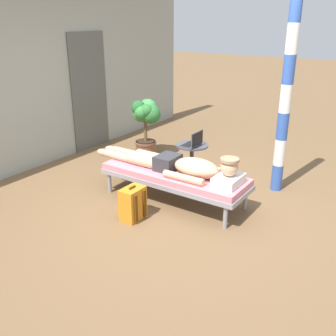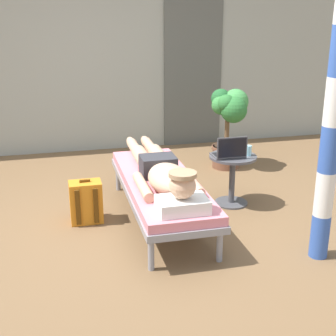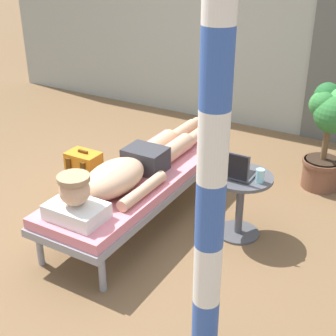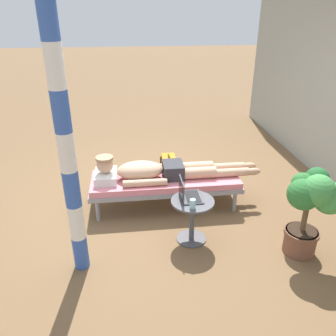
{
  "view_description": "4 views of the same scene",
  "coord_description": "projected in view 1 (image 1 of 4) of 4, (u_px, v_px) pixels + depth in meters",
  "views": [
    {
      "loc": [
        -3.67,
        -2.45,
        2.28
      ],
      "look_at": [
        0.09,
        0.08,
        0.5
      ],
      "focal_mm": 41.35,
      "sensor_mm": 36.0,
      "label": 1
    },
    {
      "loc": [
        -0.74,
        -4.08,
        1.98
      ],
      "look_at": [
        0.28,
        0.05,
        0.53
      ],
      "focal_mm": 51.77,
      "sensor_mm": 36.0,
      "label": 2
    },
    {
      "loc": [
        2.16,
        -2.79,
        2.18
      ],
      "look_at": [
        0.46,
        0.11,
        0.52
      ],
      "focal_mm": 51.12,
      "sensor_mm": 36.0,
      "label": 3
    },
    {
      "loc": [
        4.14,
        -0.37,
        2.45
      ],
      "look_at": [
        0.31,
        0.1,
        0.6
      ],
      "focal_mm": 36.15,
      "sensor_mm": 36.0,
      "label": 4
    }
  ],
  "objects": [
    {
      "name": "ground_plane",
      "position": [
        170.0,
        208.0,
        4.94
      ],
      "size": [
        40.0,
        40.0,
        0.0
      ],
      "primitive_type": "plane",
      "color": "brown"
    },
    {
      "name": "house_wall_back",
      "position": [
        34.0,
        80.0,
        6.0
      ],
      "size": [
        7.6,
        0.2,
        2.7
      ],
      "primitive_type": "cube",
      "color": "#999E93",
      "rests_on": "ground"
    },
    {
      "name": "house_door_panel",
      "position": [
        89.0,
        92.0,
        6.88
      ],
      "size": [
        0.84,
        0.03,
        2.04
      ],
      "primitive_type": "cube",
      "color": "#545651",
      "rests_on": "ground"
    },
    {
      "name": "lounge_chair",
      "position": [
        174.0,
        176.0,
        5.01
      ],
      "size": [
        0.66,
        1.96,
        0.42
      ],
      "color": "gray",
      "rests_on": "ground"
    },
    {
      "name": "person_reclining",
      "position": [
        181.0,
        165.0,
        4.9
      ],
      "size": [
        0.53,
        2.17,
        0.33
      ],
      "color": "white",
      "rests_on": "lounge_chair"
    },
    {
      "name": "side_table",
      "position": [
        192.0,
        155.0,
        5.73
      ],
      "size": [
        0.48,
        0.48,
        0.52
      ],
      "color": "#4C4C51",
      "rests_on": "ground"
    },
    {
      "name": "laptop",
      "position": [
        193.0,
        142.0,
        5.58
      ],
      "size": [
        0.31,
        0.24,
        0.23
      ],
      "color": "#4C4C51",
      "rests_on": "side_table"
    },
    {
      "name": "drink_glass",
      "position": [
        199.0,
        139.0,
        5.75
      ],
      "size": [
        0.06,
        0.06,
        0.1
      ],
      "primitive_type": "cylinder",
      "color": "#99D8E5",
      "rests_on": "side_table"
    },
    {
      "name": "backpack",
      "position": [
        133.0,
        204.0,
        4.6
      ],
      "size": [
        0.3,
        0.26,
        0.42
      ],
      "color": "orange",
      "rests_on": "ground"
    },
    {
      "name": "potted_plant",
      "position": [
        146.0,
        119.0,
        6.53
      ],
      "size": [
        0.47,
        0.57,
        0.99
      ],
      "color": "brown",
      "rests_on": "ground"
    },
    {
      "name": "porch_post",
      "position": [
        286.0,
        98.0,
        4.99
      ],
      "size": [
        0.15,
        0.15,
        2.57
      ],
      "color": "#3359B2",
      "rests_on": "ground"
    }
  ]
}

